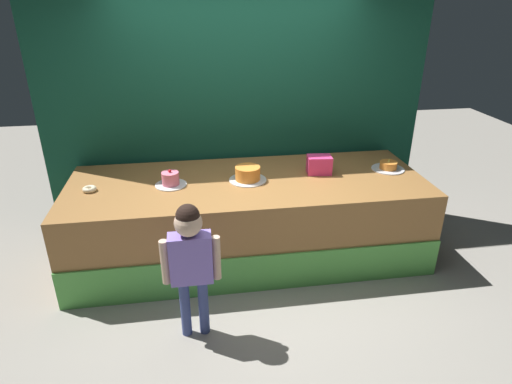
# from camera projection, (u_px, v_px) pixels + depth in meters

# --- Properties ---
(ground_plane) EXTENTS (12.00, 12.00, 0.00)m
(ground_plane) POSITION_uv_depth(u_px,v_px,m) (258.00, 290.00, 3.92)
(ground_plane) COLOR gray
(stage_platform) EXTENTS (3.42, 1.28, 0.82)m
(stage_platform) POSITION_uv_depth(u_px,v_px,m) (248.00, 218.00, 4.31)
(stage_platform) COLOR #9E6B38
(stage_platform) RESTS_ON ground_plane
(curtain_backdrop) EXTENTS (4.06, 0.08, 2.94)m
(curtain_backdrop) POSITION_uv_depth(u_px,v_px,m) (238.00, 96.00, 4.53)
(curtain_backdrop) COLOR #144C38
(curtain_backdrop) RESTS_ON ground_plane
(child_figure) EXTENTS (0.44, 0.20, 1.13)m
(child_figure) POSITION_uv_depth(u_px,v_px,m) (191.00, 254.00, 3.13)
(child_figure) COLOR #3F4C8C
(child_figure) RESTS_ON ground_plane
(pink_box) EXTENTS (0.25, 0.19, 0.18)m
(pink_box) POSITION_uv_depth(u_px,v_px,m) (319.00, 165.00, 4.27)
(pink_box) COLOR #F73A80
(pink_box) RESTS_ON stage_platform
(donut) EXTENTS (0.12, 0.12, 0.04)m
(donut) POSITION_uv_depth(u_px,v_px,m) (89.00, 189.00, 3.90)
(donut) COLOR beige
(donut) RESTS_ON stage_platform
(cake_left) EXTENTS (0.29, 0.29, 0.16)m
(cake_left) POSITION_uv_depth(u_px,v_px,m) (171.00, 180.00, 4.01)
(cake_left) COLOR white
(cake_left) RESTS_ON stage_platform
(cake_center) EXTENTS (0.36, 0.36, 0.14)m
(cake_center) POSITION_uv_depth(u_px,v_px,m) (248.00, 174.00, 4.11)
(cake_center) COLOR white
(cake_center) RESTS_ON stage_platform
(cake_right) EXTENTS (0.33, 0.33, 0.12)m
(cake_right) POSITION_uv_depth(u_px,v_px,m) (388.00, 166.00, 4.38)
(cake_right) COLOR silver
(cake_right) RESTS_ON stage_platform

